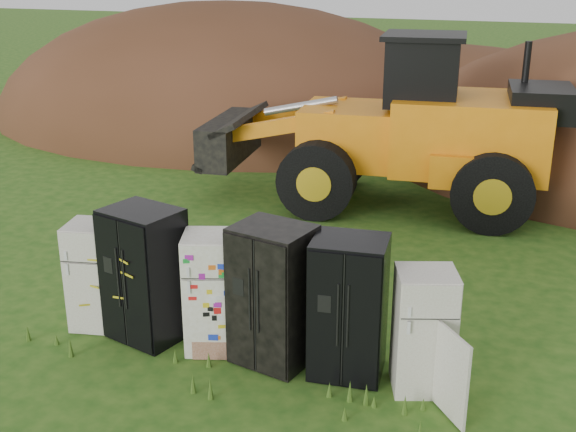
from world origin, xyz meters
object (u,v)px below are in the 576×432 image
fridge_black_right (348,307)px  fridge_open_door (424,331)px  fridge_black_side (145,274)px  fridge_dark_mid (273,295)px  fridge_sticker (213,292)px  wheel_loader (376,121)px  fridge_leftmost (96,275)px

fridge_black_right → fridge_open_door: 1.00m
fridge_black_side → fridge_dark_mid: (1.95, 0.01, -0.00)m
fridge_sticker → fridge_black_right: size_ratio=0.90×
fridge_black_right → wheel_loader: size_ratio=0.24×
fridge_black_side → wheel_loader: bearing=92.0°
fridge_leftmost → wheel_loader: bearing=58.5°
fridge_dark_mid → fridge_open_door: bearing=12.8°
fridge_leftmost → fridge_black_side: (0.87, -0.05, 0.17)m
fridge_black_side → fridge_black_right: fridge_black_side is taller
fridge_leftmost → wheel_loader: (2.48, 7.03, 1.07)m
fridge_open_door → fridge_sticker: bearing=160.5°
fridge_black_side → fridge_open_door: bearing=15.2°
fridge_black_right → wheel_loader: bearing=95.2°
fridge_dark_mid → wheel_loader: wheel_loader is taller
fridge_dark_mid → fridge_open_door: size_ratio=1.21×
fridge_sticker → wheel_loader: size_ratio=0.22×
fridge_dark_mid → fridge_open_door: fridge_dark_mid is taller
fridge_black_right → wheel_loader: 7.22m
fridge_leftmost → wheel_loader: 7.53m
fridge_black_side → wheel_loader: size_ratio=0.25×
fridge_open_door → wheel_loader: wheel_loader is taller
fridge_leftmost → fridge_open_door: 4.84m
fridge_black_side → fridge_sticker: fridge_black_side is taller
fridge_dark_mid → wheel_loader: bearing=105.1°
fridge_black_right → fridge_dark_mid: bearing=176.7°
wheel_loader → fridge_black_right: bearing=-85.4°
fridge_leftmost → fridge_sticker: bearing=-12.6°
fridge_leftmost → fridge_sticker: size_ratio=0.95×
fridge_sticker → wheel_loader: (0.57, 7.05, 1.03)m
fridge_black_side → fridge_dark_mid: bearing=15.0°
fridge_open_door → wheel_loader: bearing=89.2°
fridge_leftmost → fridge_black_side: bearing=-15.3°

